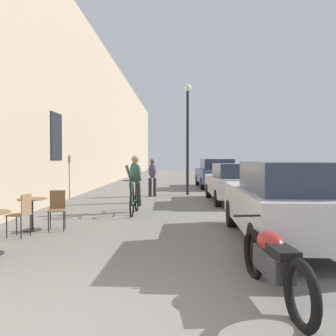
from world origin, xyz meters
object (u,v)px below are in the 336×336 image
Objects in this scene: cyclist_on_bicycle at (135,186)px; parked_car_second at (234,182)px; cafe_chair_mid_toward_street at (57,207)px; pedestrian_mid at (152,175)px; pedestrian_near at (134,177)px; cafe_chair_mid_toward_wall at (22,212)px; parked_car_nearest at (286,201)px; cafe_table_mid at (32,207)px; parked_motorcycle at (274,263)px; parked_car_third at (215,173)px; street_lamp at (188,125)px.

parked_car_second is (3.34, 2.63, -0.06)m from cyclist_on_bicycle.
cyclist_on_bicycle is at bearing -141.75° from parked_car_second.
parked_car_second is at bearing 46.57° from cafe_chair_mid_toward_street.
pedestrian_mid reaches higher than parked_car_second.
cyclist_on_bicycle is (1.47, 2.45, 0.29)m from cafe_chair_mid_toward_street.
parked_car_second is at bearing 5.38° from pedestrian_near.
pedestrian_mid is (2.13, 7.66, 0.40)m from cafe_chair_mid_toward_wall.
parked_car_nearest reaches higher than cafe_chair_mid_toward_wall.
pedestrian_mid reaches higher than parked_car_nearest.
cafe_chair_mid_toward_wall is at bearing -83.67° from cafe_table_mid.
cafe_chair_mid_toward_street reaches higher than parked_motorcycle.
cafe_chair_mid_toward_street is 12.43m from parked_car_third.
pedestrian_near is 6.90m from parked_car_nearest.
pedestrian_near is at bearing -102.85° from pedestrian_mid.
street_lamp is at bearing 54.78° from pedestrian_near.
parked_car_second is at bearing 47.86° from cafe_chair_mid_toward_wall.
cafe_table_mid is 5.46m from parked_car_nearest.
parked_car_second reaches higher than parked_motorcycle.
cyclist_on_bicycle is at bearing -110.46° from parked_car_third.
parked_car_second is (5.28, 5.83, 0.23)m from cafe_chair_mid_toward_wall.
cyclist_on_bicycle reaches higher than cafe_chair_mid_toward_wall.
cyclist_on_bicycle is 0.36× the size of street_lamp.
cafe_chair_mid_toward_street is 7.12m from pedestrian_mid.
cafe_table_mid is at bearing 140.62° from parked_motorcycle.
parked_car_nearest is 2.07× the size of parked_motorcycle.
cyclist_on_bicycle is 2.31m from pedestrian_near.
parked_car_third reaches higher than cafe_chair_mid_toward_street.
pedestrian_near reaches higher than parked_car_second.
street_lamp reaches higher than parked_car_second.
cyclist_on_bicycle is at bearing 51.40° from cafe_table_mid.
pedestrian_near is 2.23m from pedestrian_mid.
cafe_chair_mid_toward_wall is at bearing -113.61° from street_lamp.
cafe_chair_mid_toward_street reaches higher than cafe_table_mid.
cafe_chair_mid_toward_wall is at bearing 145.84° from parked_motorcycle.
pedestrian_near is at bearing -174.62° from parked_car_second.
parked_car_nearest is 2.77m from parked_motorcycle.
parked_car_second reaches higher than cafe_table_mid.
parked_car_third reaches higher than cafe_table_mid.
parked_car_third is (3.36, 9.00, 0.01)m from cyclist_on_bicycle.
parked_motorcycle is at bearing -86.52° from street_lamp.
cafe_chair_mid_toward_street is 0.18× the size of street_lamp.
pedestrian_near reaches higher than cafe_chair_mid_toward_street.
street_lamp is 2.29× the size of parked_motorcycle.
cyclist_on_bicycle reaches higher than parked_motorcycle.
cafe_chair_mid_toward_wall is 0.52× the size of pedestrian_near.
street_lamp is at bearing 24.11° from pedestrian_mid.
cafe_chair_mid_toward_street and cafe_chair_mid_toward_wall have the same top height.
cyclist_on_bicycle reaches higher than cafe_table_mid.
cyclist_on_bicycle is at bearing -108.35° from street_lamp.
parked_car_third is (0.02, 12.57, 0.02)m from parked_car_nearest.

